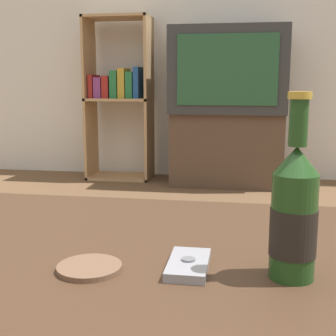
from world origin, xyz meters
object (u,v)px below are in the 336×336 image
television (228,71)px  beer_bottle (294,214)px  bookshelf (119,94)px  tv_stand (227,149)px  cell_phone (188,265)px

television → beer_bottle: television is taller
television → beer_bottle: bearing=-85.8°
television → bookshelf: 0.86m
tv_stand → television: television is taller
tv_stand → cell_phone: (0.05, -2.79, 0.21)m
tv_stand → beer_bottle: bearing=-85.8°
beer_bottle → tv_stand: bearing=94.2°
beer_bottle → bookshelf: bearing=110.0°
tv_stand → beer_bottle: size_ratio=3.01×
television → cell_phone: 2.81m
tv_stand → cell_phone: tv_stand is taller
television → cell_phone: television is taller
television → tv_stand: bearing=90.0°
tv_stand → cell_phone: 2.80m
television → beer_bottle: size_ratio=3.07×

